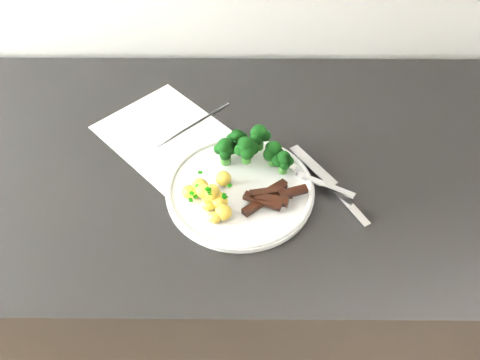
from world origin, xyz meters
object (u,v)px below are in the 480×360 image
at_px(plate, 240,189).
at_px(fork, 313,178).
at_px(broccoli, 252,147).
at_px(recipe_paper, 173,139).
at_px(potatoes, 211,196).
at_px(beef_strips, 271,196).
at_px(knife, 338,194).
at_px(counter, 197,296).

height_order(plate, fork, fork).
height_order(plate, broccoli, broccoli).
height_order(recipe_paper, potatoes, potatoes).
bearing_deg(beef_strips, potatoes, -177.29).
bearing_deg(beef_strips, knife, 7.20).
xyz_separation_m(fork, knife, (0.04, -0.03, -0.01)).
height_order(counter, broccoli, broccoli).
relative_size(potatoes, beef_strips, 0.94).
bearing_deg(recipe_paper, counter, -70.32).
relative_size(potatoes, fork, 0.73).
bearing_deg(knife, fork, 147.25).
bearing_deg(knife, recipe_paper, 154.56).
distance_m(plate, beef_strips, 0.06).
xyz_separation_m(recipe_paper, beef_strips, (0.18, -0.15, 0.02)).
xyz_separation_m(plate, beef_strips, (0.05, -0.02, 0.01)).
distance_m(plate, potatoes, 0.06).
bearing_deg(beef_strips, counter, 149.45).
bearing_deg(recipe_paper, knife, -25.44).
height_order(potatoes, knife, potatoes).
height_order(recipe_paper, knife, knife).
bearing_deg(broccoli, plate, -108.31).
xyz_separation_m(beef_strips, fork, (0.07, 0.04, -0.00)).
bearing_deg(plate, beef_strips, -25.87).
distance_m(fork, knife, 0.05).
bearing_deg(knife, potatoes, -174.86).
height_order(counter, fork, fork).
relative_size(plate, fork, 1.76).
height_order(counter, beef_strips, beef_strips).
distance_m(recipe_paper, knife, 0.32).
relative_size(beef_strips, knife, 0.60).
distance_m(counter, fork, 0.54).
xyz_separation_m(potatoes, beef_strips, (0.10, 0.00, -0.00)).
bearing_deg(fork, knife, -32.75).
bearing_deg(counter, knife, -16.02).
bearing_deg(potatoes, broccoli, 53.56).
height_order(recipe_paper, broccoli, broccoli).
relative_size(recipe_paper, beef_strips, 2.97).
bearing_deg(broccoli, knife, -26.93).
relative_size(recipe_paper, plate, 1.31).
relative_size(beef_strips, fork, 0.78).
bearing_deg(fork, potatoes, -165.22).
relative_size(recipe_paper, knife, 1.79).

